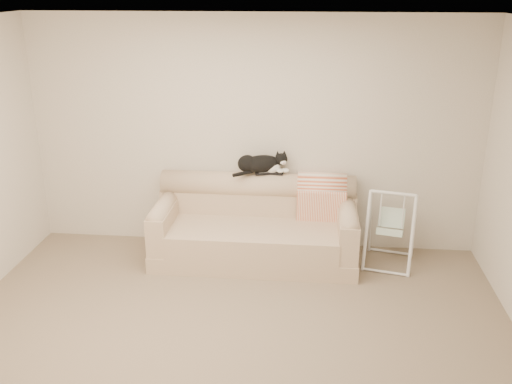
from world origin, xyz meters
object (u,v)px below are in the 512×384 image
remote_a (263,173)px  remote_b (275,173)px  tuxedo_cat (261,164)px  baby_swing (390,228)px  sofa (256,228)px

remote_a → remote_b: (0.13, 0.02, -0.00)m
tuxedo_cat → baby_swing: 1.55m
remote_a → baby_swing: (1.39, -0.23, -0.49)m
baby_swing → remote_b: bearing=169.1°
sofa → remote_a: bearing=73.5°
sofa → remote_b: (0.20, 0.23, 0.56)m
remote_a → remote_b: 0.13m
remote_a → tuxedo_cat: (-0.03, 0.01, 0.11)m
sofa → remote_a: remote_a is taller
sofa → tuxedo_cat: 0.70m
remote_b → tuxedo_cat: size_ratio=0.28×
sofa → baby_swing: bearing=-0.3°
remote_a → tuxedo_cat: tuxedo_cat is taller
remote_a → remote_b: bearing=6.8°
tuxedo_cat → baby_swing: (1.41, -0.24, -0.60)m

